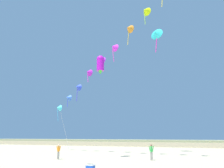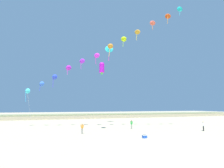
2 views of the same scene
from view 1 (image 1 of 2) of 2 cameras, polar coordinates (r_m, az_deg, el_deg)
dune_ridge at (r=59.48m, az=16.79°, el=-13.50°), size 120.00×11.57×1.47m
person_near_left at (r=26.53m, az=-12.76°, el=-15.32°), size 0.55×0.21×1.57m
person_mid_center at (r=25.18m, az=9.45°, el=-15.59°), size 0.56×0.22×1.60m
kite_banner_string at (r=32.48m, az=2.13°, el=11.02°), size 29.47×15.97×23.81m
large_kite_low_lead at (r=38.51m, az=10.53°, el=11.95°), size 2.23×1.68×4.20m
large_kite_mid_trail at (r=28.04m, az=-2.81°, el=4.81°), size 1.21×1.21×2.29m
beach_cooler at (r=17.80m, az=-5.22°, el=-19.39°), size 0.58×0.41×0.46m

